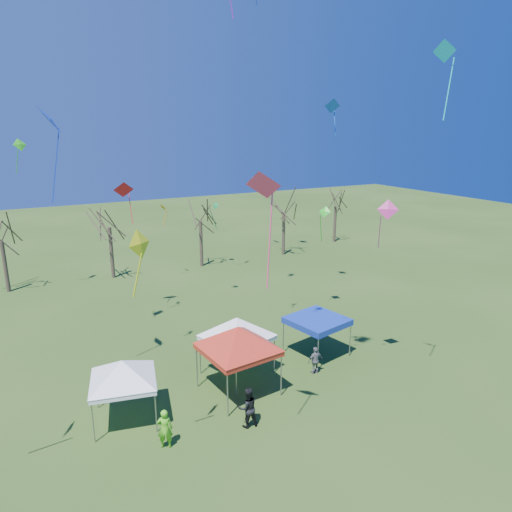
% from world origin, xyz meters
% --- Properties ---
extents(ground, '(140.00, 140.00, 0.00)m').
position_xyz_m(ground, '(0.00, 0.00, 0.00)').
color(ground, '#294616').
rests_on(ground, ground).
extents(tree_2, '(3.71, 3.71, 8.18)m').
position_xyz_m(tree_2, '(-2.37, 24.38, 6.29)').
color(tree_2, '#3D2D21').
rests_on(tree_2, ground).
extents(tree_3, '(3.59, 3.59, 7.91)m').
position_xyz_m(tree_3, '(6.03, 24.04, 6.08)').
color(tree_3, '#3D2D21').
rests_on(tree_3, ground).
extents(tree_4, '(3.58, 3.58, 7.89)m').
position_xyz_m(tree_4, '(15.36, 24.00, 6.06)').
color(tree_4, '#3D2D21').
rests_on(tree_4, ground).
extents(tree_5, '(3.39, 3.39, 7.46)m').
position_xyz_m(tree_5, '(23.72, 26.07, 5.73)').
color(tree_5, '#3D2D21').
rests_on(tree_5, ground).
extents(tent_white_west, '(3.85, 3.85, 3.47)m').
position_xyz_m(tent_white_west, '(-6.11, 2.59, 2.80)').
color(tent_white_west, gray).
rests_on(tent_white_west, ground).
extents(tent_white_mid, '(4.10, 4.10, 3.80)m').
position_xyz_m(tent_white_mid, '(0.20, 3.91, 3.07)').
color(tent_white_mid, gray).
rests_on(tent_white_mid, ground).
extents(tent_red, '(4.65, 4.65, 4.12)m').
position_xyz_m(tent_red, '(-0.52, 2.29, 3.33)').
color(tent_red, gray).
rests_on(tent_red, ground).
extents(tent_blue, '(3.50, 3.50, 2.33)m').
position_xyz_m(tent_blue, '(5.27, 3.68, 2.14)').
color(tent_blue, gray).
rests_on(tent_blue, ground).
extents(person_green, '(0.76, 0.65, 1.77)m').
position_xyz_m(person_green, '(-5.08, -0.10, 0.89)').
color(person_green, '#5CCB20').
rests_on(person_green, ground).
extents(person_grey, '(0.92, 0.39, 1.56)m').
position_xyz_m(person_grey, '(3.95, 1.91, 0.78)').
color(person_grey, slate).
rests_on(person_grey, ground).
extents(person_dark, '(0.99, 0.81, 1.89)m').
position_xyz_m(person_dark, '(-1.39, -0.46, 0.94)').
color(person_dark, black).
rests_on(person_dark, ground).
extents(kite_25, '(0.81, 0.60, 1.61)m').
position_xyz_m(kite_25, '(3.53, 0.80, 13.87)').
color(kite_25, blue).
rests_on(kite_25, ground).
extents(kite_27, '(1.08, 1.03, 2.59)m').
position_xyz_m(kite_27, '(7.00, 0.50, 9.01)').
color(kite_27, '#CC2D82').
rests_on(kite_27, ground).
extents(kite_13, '(1.14, 0.95, 2.60)m').
position_xyz_m(kite_13, '(-8.57, 22.42, 11.80)').
color(kite_13, green).
rests_on(kite_13, ground).
extents(kite_19, '(0.62, 0.80, 1.89)m').
position_xyz_m(kite_19, '(1.80, 21.75, 6.43)').
color(kite_19, orange).
rests_on(kite_19, ground).
extents(kite_1, '(1.02, 0.83, 2.45)m').
position_xyz_m(kite_1, '(-5.78, -1.01, 9.07)').
color(kite_1, yellow).
rests_on(kite_1, ground).
extents(kite_22, '(0.84, 0.95, 2.75)m').
position_xyz_m(kite_22, '(7.26, 23.24, 5.89)').
color(kite_22, '#16923E').
rests_on(kite_22, ground).
extents(kite_5, '(1.58, 1.62, 4.29)m').
position_xyz_m(kite_5, '(-1.69, -2.40, 11.01)').
color(kite_5, '#EF356B').
rests_on(kite_5, ground).
extents(kite_8, '(1.06, 1.51, 4.25)m').
position_xyz_m(kite_8, '(-7.60, 6.23, 13.28)').
color(kite_8, '#1331D0').
rests_on(kite_8, ground).
extents(kite_0, '(0.79, 0.97, 3.07)m').
position_xyz_m(kite_0, '(6.20, -2.75, 15.78)').
color(kite_0, '#0CAFBF').
rests_on(kite_0, ground).
extents(kite_17, '(0.89, 0.98, 2.57)m').
position_xyz_m(kite_17, '(9.35, 8.88, 7.38)').
color(kite_17, green).
rests_on(kite_17, ground).
extents(kite_11, '(1.41, 0.98, 2.93)m').
position_xyz_m(kite_11, '(-2.91, 14.73, 9.05)').
color(kite_11, red).
rests_on(kite_11, ground).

